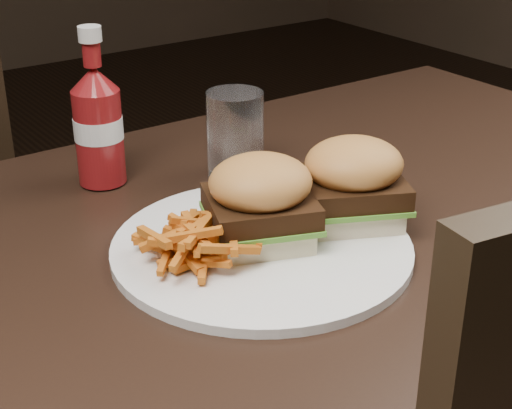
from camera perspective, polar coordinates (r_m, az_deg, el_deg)
dining_table at (r=0.85m, az=3.87°, el=-3.52°), size 1.20×0.80×0.04m
plate at (r=0.80m, az=0.41°, el=-3.14°), size 0.31×0.31×0.01m
sandwich_half_a at (r=0.80m, az=0.32°, el=-1.97°), size 0.12×0.12×0.02m
sandwich_half_b at (r=0.85m, az=6.95°, el=-0.45°), size 0.12×0.12×0.02m
fries_pile at (r=0.76m, az=-4.46°, el=-2.63°), size 0.12×0.12×0.04m
ketchup_bottle at (r=0.96m, az=-11.33°, el=4.85°), size 0.07×0.07×0.12m
tumbler at (r=0.96m, az=-1.52°, el=5.04°), size 0.09×0.09×0.11m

